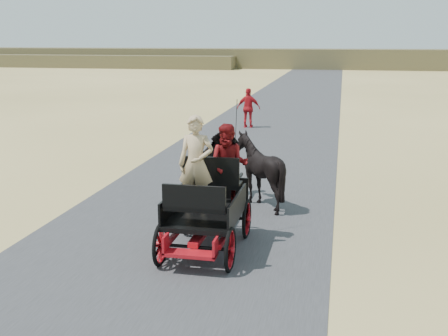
% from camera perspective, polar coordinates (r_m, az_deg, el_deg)
% --- Properties ---
extents(ground, '(140.00, 140.00, 0.00)m').
position_cam_1_polar(ground, '(11.48, -4.28, -6.69)').
color(ground, tan).
extents(road, '(6.00, 140.00, 0.01)m').
position_cam_1_polar(road, '(11.48, -4.28, -6.66)').
color(road, '#38383A').
rests_on(road, ground).
extents(ridge_far, '(140.00, 6.00, 2.40)m').
position_cam_1_polar(ridge_far, '(72.47, 9.60, 10.89)').
color(ridge_far, brown).
rests_on(ridge_far, ground).
extents(ridge_near, '(40.00, 4.00, 1.60)m').
position_cam_1_polar(ridge_near, '(75.99, -14.19, 10.47)').
color(ridge_near, brown).
rests_on(ridge_near, ground).
extents(carriage, '(1.30, 2.40, 0.72)m').
position_cam_1_polar(carriage, '(10.55, -1.79, -6.40)').
color(carriage, black).
rests_on(carriage, ground).
extents(horse_left, '(0.91, 2.01, 1.70)m').
position_cam_1_polar(horse_left, '(13.34, -1.08, -0.02)').
color(horse_left, black).
rests_on(horse_left, ground).
extents(horse_right, '(1.37, 1.54, 1.70)m').
position_cam_1_polar(horse_right, '(13.14, 3.60, -0.24)').
color(horse_right, black).
rests_on(horse_right, ground).
extents(driver_man, '(0.66, 0.43, 1.80)m').
position_cam_1_polar(driver_man, '(10.29, -2.86, 0.40)').
color(driver_man, tan).
rests_on(driver_man, carriage).
extents(passenger_woman, '(0.77, 0.60, 1.58)m').
position_cam_1_polar(passenger_woman, '(10.73, 0.47, 0.33)').
color(passenger_woman, '#660C0F').
rests_on(passenger_woman, carriage).
extents(pedestrian, '(1.01, 0.42, 1.73)m').
position_cam_1_polar(pedestrian, '(24.63, 2.51, 6.11)').
color(pedestrian, red).
rests_on(pedestrian, ground).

